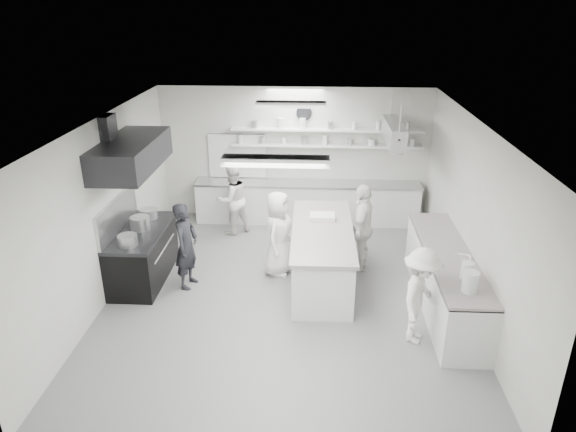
# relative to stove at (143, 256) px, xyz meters

# --- Properties ---
(floor) EXTENTS (6.00, 7.00, 0.02)m
(floor) POSITION_rel_stove_xyz_m (2.60, -0.40, -0.46)
(floor) COLOR gray
(floor) RESTS_ON ground
(ceiling) EXTENTS (6.00, 7.00, 0.02)m
(ceiling) POSITION_rel_stove_xyz_m (2.60, -0.40, 2.56)
(ceiling) COLOR white
(ceiling) RESTS_ON wall_back
(wall_back) EXTENTS (6.00, 0.04, 3.00)m
(wall_back) POSITION_rel_stove_xyz_m (2.60, 3.10, 1.05)
(wall_back) COLOR beige
(wall_back) RESTS_ON floor
(wall_front) EXTENTS (6.00, 0.04, 3.00)m
(wall_front) POSITION_rel_stove_xyz_m (2.60, -3.90, 1.05)
(wall_front) COLOR beige
(wall_front) RESTS_ON floor
(wall_left) EXTENTS (0.04, 7.00, 3.00)m
(wall_left) POSITION_rel_stove_xyz_m (-0.40, -0.40, 1.05)
(wall_left) COLOR beige
(wall_left) RESTS_ON floor
(wall_right) EXTENTS (0.04, 7.00, 3.00)m
(wall_right) POSITION_rel_stove_xyz_m (5.60, -0.40, 1.05)
(wall_right) COLOR beige
(wall_right) RESTS_ON floor
(stove) EXTENTS (0.80, 1.80, 0.90)m
(stove) POSITION_rel_stove_xyz_m (0.00, 0.00, 0.00)
(stove) COLOR black
(stove) RESTS_ON floor
(exhaust_hood) EXTENTS (0.85, 2.00, 0.50)m
(exhaust_hood) POSITION_rel_stove_xyz_m (0.00, -0.00, 1.90)
(exhaust_hood) COLOR black
(exhaust_hood) RESTS_ON wall_left
(back_counter) EXTENTS (5.00, 0.60, 0.92)m
(back_counter) POSITION_rel_stove_xyz_m (2.90, 2.80, 0.01)
(back_counter) COLOR silver
(back_counter) RESTS_ON floor
(shelf_lower) EXTENTS (4.20, 0.26, 0.04)m
(shelf_lower) POSITION_rel_stove_xyz_m (3.30, 2.97, 1.30)
(shelf_lower) COLOR silver
(shelf_lower) RESTS_ON wall_back
(shelf_upper) EXTENTS (4.20, 0.26, 0.04)m
(shelf_upper) POSITION_rel_stove_xyz_m (3.30, 2.97, 1.65)
(shelf_upper) COLOR silver
(shelf_upper) RESTS_ON wall_back
(pass_through_window) EXTENTS (1.30, 0.04, 1.00)m
(pass_through_window) POSITION_rel_stove_xyz_m (1.30, 3.08, 1.00)
(pass_through_window) COLOR black
(pass_through_window) RESTS_ON wall_back
(wall_clock) EXTENTS (0.32, 0.05, 0.32)m
(wall_clock) POSITION_rel_stove_xyz_m (2.80, 3.06, 2.00)
(wall_clock) COLOR silver
(wall_clock) RESTS_ON wall_back
(right_counter) EXTENTS (0.74, 3.30, 0.94)m
(right_counter) POSITION_rel_stove_xyz_m (5.25, -0.60, 0.02)
(right_counter) COLOR silver
(right_counter) RESTS_ON floor
(pot_rack) EXTENTS (0.30, 1.60, 0.40)m
(pot_rack) POSITION_rel_stove_xyz_m (4.60, 2.00, 1.85)
(pot_rack) COLOR #B5B5B7
(pot_rack) RESTS_ON ceiling
(light_fixture_front) EXTENTS (1.30, 0.25, 0.10)m
(light_fixture_front) POSITION_rel_stove_xyz_m (2.60, -2.20, 2.49)
(light_fixture_front) COLOR silver
(light_fixture_front) RESTS_ON ceiling
(light_fixture_rear) EXTENTS (1.30, 0.25, 0.10)m
(light_fixture_rear) POSITION_rel_stove_xyz_m (2.60, 1.40, 2.49)
(light_fixture_rear) COLOR silver
(light_fixture_rear) RESTS_ON ceiling
(prep_island) EXTENTS (1.02, 2.65, 0.97)m
(prep_island) POSITION_rel_stove_xyz_m (3.22, 0.10, 0.04)
(prep_island) COLOR silver
(prep_island) RESTS_ON floor
(stove_pot) EXTENTS (0.34, 0.34, 0.28)m
(stove_pot) POSITION_rel_stove_xyz_m (0.00, 0.05, 0.60)
(stove_pot) COLOR #B5B5B7
(stove_pot) RESTS_ON stove
(cook_stove) EXTENTS (0.48, 0.63, 1.56)m
(cook_stove) POSITION_rel_stove_xyz_m (0.87, -0.21, 0.33)
(cook_stove) COLOR black
(cook_stove) RESTS_ON floor
(cook_back) EXTENTS (0.95, 0.92, 1.54)m
(cook_back) POSITION_rel_stove_xyz_m (1.31, 2.10, 0.32)
(cook_back) COLOR white
(cook_back) RESTS_ON floor
(cook_island_left) EXTENTS (0.69, 0.89, 1.60)m
(cook_island_left) POSITION_rel_stove_xyz_m (2.42, 0.35, 0.35)
(cook_island_left) COLOR white
(cook_island_left) RESTS_ON floor
(cook_island_right) EXTENTS (0.67, 1.06, 1.67)m
(cook_island_right) POSITION_rel_stove_xyz_m (3.97, 0.63, 0.39)
(cook_island_right) COLOR white
(cook_island_right) RESTS_ON floor
(cook_right) EXTENTS (0.90, 1.11, 1.50)m
(cook_right) POSITION_rel_stove_xyz_m (4.64, -1.59, 0.30)
(cook_right) COLOR white
(cook_right) RESTS_ON floor
(bowl_island_a) EXTENTS (0.24, 0.24, 0.06)m
(bowl_island_a) POSITION_rel_stove_xyz_m (3.09, 0.65, 0.55)
(bowl_island_a) COLOR #B5B5B7
(bowl_island_a) RESTS_ON prep_island
(bowl_island_b) EXTENTS (0.20, 0.20, 0.06)m
(bowl_island_b) POSITION_rel_stove_xyz_m (3.07, 0.51, 0.55)
(bowl_island_b) COLOR silver
(bowl_island_b) RESTS_ON prep_island
(bowl_right) EXTENTS (0.29, 0.29, 0.06)m
(bowl_right) POSITION_rel_stove_xyz_m (5.43, -0.78, 0.52)
(bowl_right) COLOR silver
(bowl_right) RESTS_ON right_counter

